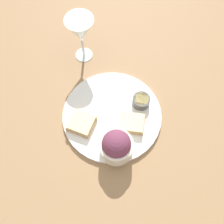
% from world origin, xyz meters
% --- Properties ---
extents(ground_plane, '(4.00, 4.00, 0.00)m').
position_xyz_m(ground_plane, '(0.00, 0.00, 0.00)').
color(ground_plane, '#93704C').
extents(dinner_plate, '(0.32, 0.32, 0.01)m').
position_xyz_m(dinner_plate, '(0.00, 0.00, 0.01)').
color(dinner_plate, white).
rests_on(dinner_plate, ground_plane).
extents(salad_bowl, '(0.10, 0.10, 0.10)m').
position_xyz_m(salad_bowl, '(-0.08, 0.09, 0.06)').
color(salad_bowl, silver).
rests_on(salad_bowl, dinner_plate).
extents(sauce_ramekin, '(0.06, 0.06, 0.03)m').
position_xyz_m(sauce_ramekin, '(-0.05, -0.09, 0.03)').
color(sauce_ramekin, '#4C4C4C').
rests_on(sauce_ramekin, dinner_plate).
extents(cheese_toast_near, '(0.09, 0.09, 0.03)m').
position_xyz_m(cheese_toast_near, '(0.05, 0.09, 0.03)').
color(cheese_toast_near, tan).
rests_on(cheese_toast_near, dinner_plate).
extents(cheese_toast_far, '(0.10, 0.09, 0.03)m').
position_xyz_m(cheese_toast_far, '(-0.07, -0.01, 0.03)').
color(cheese_toast_far, tan).
rests_on(cheese_toast_far, dinner_plate).
extents(wine_glass, '(0.09, 0.09, 0.18)m').
position_xyz_m(wine_glass, '(0.23, -0.13, 0.13)').
color(wine_glass, silver).
rests_on(wine_glass, ground_plane).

